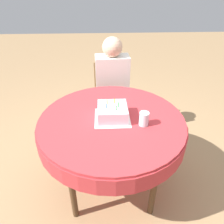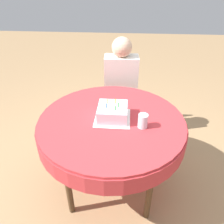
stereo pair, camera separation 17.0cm
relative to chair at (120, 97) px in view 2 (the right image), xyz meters
The scene contains 7 objects.
ground_plane 1.01m from the chair, 92.49° to the right, with size 12.00×12.00×0.00m, color #A37F56.
dining_table 0.92m from the chair, 92.49° to the right, with size 1.18×1.18×0.77m.
chair is the anchor object (origin of this frame).
person 0.27m from the chair, 87.16° to the right, with size 0.37×0.31×1.20m.
napkin 0.93m from the chair, 92.09° to the right, with size 0.28×0.28×0.00m.
birthday_cake 0.95m from the chair, 92.09° to the right, with size 0.23×0.23×0.14m.
drinking_glass 1.06m from the chair, 78.44° to the right, with size 0.07×0.07×0.11m.
Camera 2 is at (0.11, -1.41, 1.77)m, focal length 35.00 mm.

